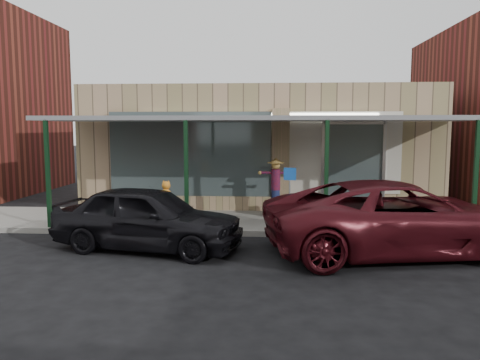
# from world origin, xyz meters

# --- Properties ---
(ground) EXTENTS (120.00, 120.00, 0.00)m
(ground) POSITION_xyz_m (0.00, 0.00, 0.00)
(ground) COLOR black
(ground) RESTS_ON ground
(sidewalk) EXTENTS (40.00, 3.20, 0.15)m
(sidewalk) POSITION_xyz_m (0.00, 3.60, 0.07)
(sidewalk) COLOR gray
(sidewalk) RESTS_ON ground
(storefront) EXTENTS (12.00, 6.25, 4.20)m
(storefront) POSITION_xyz_m (-0.00, 8.16, 2.09)
(storefront) COLOR tan
(storefront) RESTS_ON ground
(awning) EXTENTS (12.00, 3.00, 3.04)m
(awning) POSITION_xyz_m (0.00, 3.56, 3.01)
(awning) COLOR gray
(awning) RESTS_ON ground
(block_buildings_near) EXTENTS (61.00, 8.00, 8.00)m
(block_buildings_near) POSITION_xyz_m (2.01, 9.20, 3.77)
(block_buildings_near) COLOR maroon
(block_buildings_near) RESTS_ON ground
(barrel_scarecrow) EXTENTS (1.06, 0.70, 1.75)m
(barrel_scarecrow) POSITION_xyz_m (0.54, 4.14, 0.74)
(barrel_scarecrow) COLOR #47271C
(barrel_scarecrow) RESTS_ON sidewalk
(barrel_pumpkin) EXTENTS (0.72, 0.72, 0.68)m
(barrel_pumpkin) POSITION_xyz_m (3.91, 3.73, 0.39)
(barrel_pumpkin) COLOR #47271C
(barrel_pumpkin) RESTS_ON sidewalk
(handicap_sign) EXTENTS (0.32, 0.11, 1.59)m
(handicap_sign) POSITION_xyz_m (0.90, 2.58, 1.18)
(handicap_sign) COLOR gray
(handicap_sign) RESTS_ON sidewalk
(parked_sedan) EXTENTS (4.66, 2.66, 1.51)m
(parked_sedan) POSITION_xyz_m (-2.43, 0.60, 0.75)
(parked_sedan) COLOR black
(parked_sedan) RESTS_ON ground
(car_maroon) EXTENTS (6.29, 3.73, 1.64)m
(car_maroon) POSITION_xyz_m (3.22, 0.57, 0.82)
(car_maroon) COLOR #450D14
(car_maroon) RESTS_ON ground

